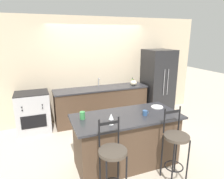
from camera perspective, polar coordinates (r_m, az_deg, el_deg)
The scene contains 15 objects.
ground_plane at distance 5.21m, azimuth -1.74°, elevation -10.13°, with size 18.00×18.00×0.00m, color beige.
wall_back at distance 5.41m, azimuth -4.21°, elevation 5.81°, with size 6.00×0.07×2.70m.
back_counter at distance 5.35m, azimuth -3.06°, elevation -4.15°, with size 2.45×0.64×0.91m.
sink_faucet at distance 5.36m, azimuth -3.79°, elevation 2.46°, with size 0.02×0.13×0.22m.
kitchen_island at distance 3.62m, azimuth 4.10°, elevation -14.11°, with size 1.85×0.86×0.92m.
refrigerator at distance 5.85m, azimuth 12.82°, elevation 1.96°, with size 0.74×0.79×1.86m.
oven_range at distance 5.10m, azimuth -21.57°, elevation -6.00°, with size 0.75×0.62×0.96m.
bar_stool_near at distance 2.82m, azimuth 0.15°, elevation -19.34°, with size 0.39×0.39×1.18m.
bar_stool_far at distance 3.31m, azimuth 17.69°, elevation -14.49°, with size 0.39×0.39×1.18m.
dinner_plate at distance 3.88m, azimuth 12.78°, elevation -4.85°, with size 0.23×0.23×0.02m.
wine_glass at distance 3.05m, azimuth -0.25°, elevation -7.79°, with size 0.08×0.08×0.18m.
coffee_mug at distance 3.46m, azimuth 9.42°, elevation -6.60°, with size 0.11×0.08×0.09m.
tumbler_cup at distance 3.29m, azimuth -8.45°, elevation -7.33°, with size 0.08×0.08×0.13m.
pumpkin_decoration at distance 5.47m, azimuth 6.18°, elevation 1.93°, with size 0.18×0.18×0.16m.
soap_bottle at distance 5.62m, azimuth 5.84°, elevation 2.35°, with size 0.05×0.05×0.18m.
Camera 1 is at (-1.56, -4.45, 2.23)m, focal length 32.00 mm.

